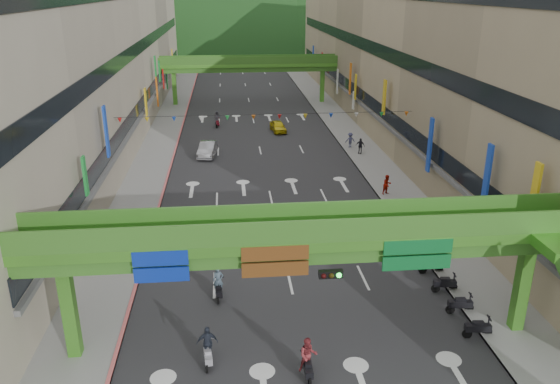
# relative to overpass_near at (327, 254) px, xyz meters

# --- Properties ---
(road_slab) EXTENTS (18.00, 140.00, 0.02)m
(road_slab) POSITION_rel_overpass_near_xyz_m (-0.93, 44.62, -5.20)
(road_slab) COLOR #28282B
(road_slab) RESTS_ON ground
(sidewalk_left) EXTENTS (4.00, 140.00, 0.15)m
(sidewalk_left) POSITION_rel_overpass_near_xyz_m (-11.93, 44.62, -5.13)
(sidewalk_left) COLOR gray
(sidewalk_left) RESTS_ON ground
(sidewalk_right) EXTENTS (4.00, 140.00, 0.15)m
(sidewalk_right) POSITION_rel_overpass_near_xyz_m (10.07, 44.62, -5.13)
(sidewalk_right) COLOR gray
(sidewalk_right) RESTS_ON ground
(curb_left) EXTENTS (0.20, 140.00, 0.18)m
(curb_left) POSITION_rel_overpass_near_xyz_m (-10.03, 44.62, -5.12)
(curb_left) COLOR #CC5959
(curb_left) RESTS_ON ground
(curb_right) EXTENTS (0.20, 140.00, 0.18)m
(curb_right) POSITION_rel_overpass_near_xyz_m (8.17, 44.62, -5.12)
(curb_right) COLOR gray
(curb_right) RESTS_ON ground
(building_row_left) EXTENTS (12.80, 95.00, 19.00)m
(building_row_left) POSITION_rel_overpass_near_xyz_m (-19.86, 44.62, 4.25)
(building_row_left) COLOR #9E937F
(building_row_left) RESTS_ON ground
(building_row_right) EXTENTS (12.80, 95.00, 19.00)m
(building_row_right) POSITION_rel_overpass_near_xyz_m (18.00, 44.62, 4.25)
(building_row_right) COLOR gray
(building_row_right) RESTS_ON ground
(overpass_near) EXTENTS (28.00, 12.27, 7.10)m
(overpass_near) POSITION_rel_overpass_near_xyz_m (0.00, 0.00, 0.00)
(overpass_near) COLOR #4C9E2D
(overpass_near) RESTS_ON ground
(overpass_far) EXTENTS (28.00, 2.20, 7.10)m
(overpass_far) POSITION_rel_overpass_near_xyz_m (-0.93, 59.62, 0.20)
(overpass_far) COLOR #4C9E2D
(overpass_far) RESTS_ON ground
(hill_left) EXTENTS (168.00, 140.00, 112.00)m
(hill_left) POSITION_rel_overpass_near_xyz_m (-15.93, 154.62, -5.21)
(hill_left) COLOR #1C4419
(hill_left) RESTS_ON ground
(hill_right) EXTENTS (208.00, 176.00, 128.00)m
(hill_right) POSITION_rel_overpass_near_xyz_m (24.07, 174.62, -5.21)
(hill_right) COLOR #1C4419
(hill_right) RESTS_ON ground
(bunting_string) EXTENTS (26.00, 0.36, 0.47)m
(bunting_string) POSITION_rel_overpass_near_xyz_m (-0.93, 24.62, 0.75)
(bunting_string) COLOR black
(bunting_string) RESTS_ON ground
(scooter_rider_near) EXTENTS (0.62, 1.60, 1.99)m
(scooter_rider_near) POSITION_rel_overpass_near_xyz_m (-5.16, 5.16, -4.28)
(scooter_rider_near) COLOR black
(scooter_rider_near) RESTS_ON ground
(scooter_rider_mid) EXTENTS (0.84, 1.60, 2.05)m
(scooter_rider_mid) POSITION_rel_overpass_near_xyz_m (-1.10, -1.96, -4.15)
(scooter_rider_mid) COLOR black
(scooter_rider_mid) RESTS_ON ground
(scooter_rider_left) EXTENTS (1.04, 1.60, 2.06)m
(scooter_rider_left) POSITION_rel_overpass_near_xyz_m (-5.61, -0.62, -4.17)
(scooter_rider_left) COLOR gray
(scooter_rider_left) RESTS_ON ground
(scooter_rider_far) EXTENTS (0.92, 1.59, 2.07)m
(scooter_rider_far) POSITION_rel_overpass_near_xyz_m (-5.63, 45.52, -4.16)
(scooter_rider_far) COLOR maroon
(scooter_rider_far) RESTS_ON ground
(parked_scooter_row) EXTENTS (1.60, 9.36, 1.08)m
(parked_scooter_row) POSITION_rel_overpass_near_xyz_m (7.87, 4.62, -4.68)
(parked_scooter_row) COLOR black
(parked_scooter_row) RESTS_ON ground
(car_silver) EXTENTS (2.15, 4.67, 1.48)m
(car_silver) POSITION_rel_overpass_near_xyz_m (-6.50, 33.08, -4.46)
(car_silver) COLOR #A1A1A7
(car_silver) RESTS_ON ground
(car_yellow) EXTENTS (2.03, 4.01, 1.31)m
(car_yellow) POSITION_rel_overpass_near_xyz_m (1.75, 42.44, -4.55)
(car_yellow) COLOR gold
(car_yellow) RESTS_ON ground
(pedestrian_red) EXTENTS (1.01, 0.93, 1.68)m
(pedestrian_red) POSITION_rel_overpass_near_xyz_m (8.87, 20.08, -4.36)
(pedestrian_red) COLOR #981206
(pedestrian_red) RESTS_ON ground
(pedestrian_dark) EXTENTS (1.03, 0.80, 1.64)m
(pedestrian_dark) POSITION_rel_overpass_near_xyz_m (9.41, 32.05, -4.39)
(pedestrian_dark) COLOR black
(pedestrian_dark) RESTS_ON ground
(pedestrian_blue) EXTENTS (0.80, 0.55, 1.64)m
(pedestrian_blue) POSITION_rel_overpass_near_xyz_m (8.87, 34.42, -4.39)
(pedestrian_blue) COLOR #3F4165
(pedestrian_blue) RESTS_ON ground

